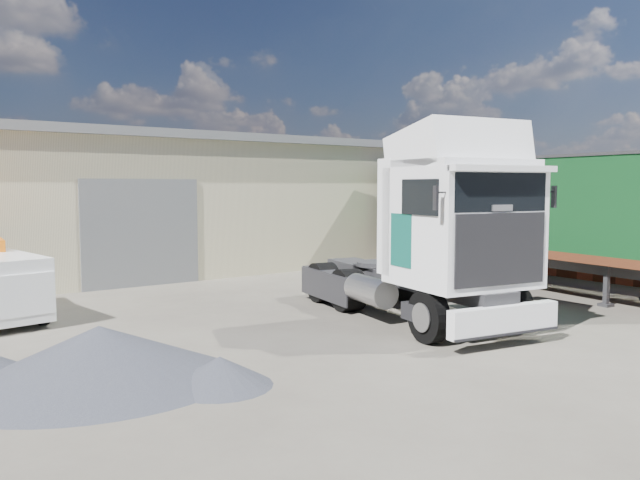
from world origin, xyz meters
TOP-DOWN VIEW (x-y plane):
  - ground at (0.00, 0.00)m, footprint 120.00×120.00m
  - brick_boundary_wall at (11.50, 6.00)m, footprint 0.35×26.00m
  - tractor_unit at (1.66, 0.06)m, footprint 3.89×7.54m
  - box_trailer at (8.67, 3.01)m, footprint 4.04×13.11m
  - gravel_heap at (-6.35, 0.33)m, footprint 5.72×5.58m

SIDE VIEW (x-z plane):
  - ground at x=0.00m, z-range 0.00..0.00m
  - gravel_heap at x=-6.35m, z-range -0.04..0.97m
  - brick_boundary_wall at x=11.50m, z-range 0.00..2.50m
  - tractor_unit at x=1.66m, z-range -0.38..4.45m
  - box_trailer at x=8.67m, z-range 0.47..4.76m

